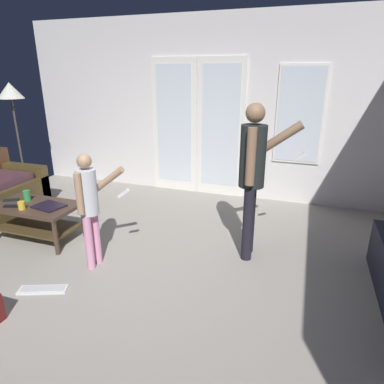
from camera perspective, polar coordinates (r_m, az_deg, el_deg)
name	(u,v)px	position (r m, az deg, el deg)	size (l,w,h in m)	color
ground_plane	(113,276)	(3.57, -13.11, -13.59)	(5.93, 5.48, 0.02)	gray
wall_back_with_doors	(200,111)	(5.48, 1.41, 13.52)	(5.93, 0.09, 2.76)	silver
coffee_table	(37,214)	(4.43, -24.61, -3.37)	(0.99, 0.56, 0.44)	#443126
person_adult	(253,169)	(3.49, 10.27, 3.80)	(0.63, 0.47, 1.63)	black
person_child	(90,201)	(3.47, -16.83, -1.53)	(0.48, 0.32, 1.19)	pink
floor_lamp	(11,96)	(6.14, -28.13, 14.01)	(0.39, 0.39, 1.76)	#2C3631
loose_keyboard	(43,289)	(3.54, -23.75, -14.75)	(0.46, 0.28, 0.02)	white
laptop_closed	(49,206)	(4.24, -22.89, -2.20)	(0.33, 0.26, 0.02)	black
cup_near_edge	(27,196)	(4.54, -26.00, -0.56)	(0.08, 0.08, 0.13)	#318E49
cup_by_laptop	(22,205)	(4.29, -26.71, -2.04)	(0.08, 0.08, 0.09)	gold
tv_remote_black	(11,200)	(4.64, -28.12, -1.19)	(0.17, 0.05, 0.02)	black
dvd_remote_slim	(12,206)	(4.42, -28.05, -2.12)	(0.17, 0.05, 0.02)	black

